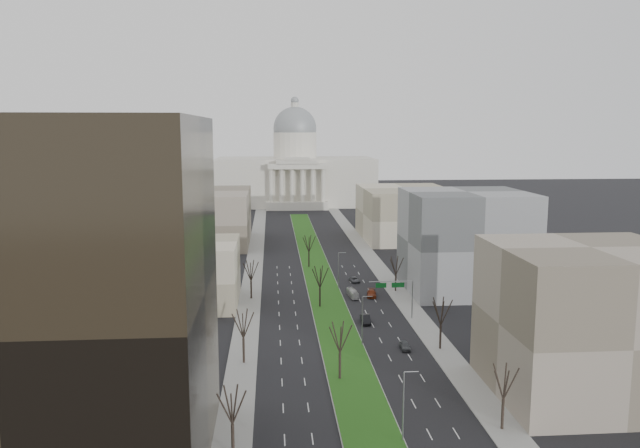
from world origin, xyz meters
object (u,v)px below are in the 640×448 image
car_grey_far (354,280)px  box_van (353,293)px  car_grey_near (405,346)px  car_red (372,294)px  car_black (365,319)px

car_grey_far → box_van: size_ratio=0.67×
car_grey_far → box_van: (-2.31, -14.42, 0.30)m
car_grey_near → box_van: size_ratio=0.61×
box_van → car_red: bearing=-4.1°
car_grey_near → car_red: (-0.25, 35.27, 0.07)m
box_van → car_grey_far: bearing=75.5°
car_black → car_grey_far: car_black is taller
car_black → car_red: (4.42, 19.67, -0.07)m
car_grey_near → box_van: bearing=97.7°
box_van → car_black: bearing=-95.3°
car_black → box_van: box_van is taller
car_black → car_grey_far: (2.28, 33.99, -0.21)m
car_black → car_grey_far: size_ratio=1.13×
car_grey_far → car_red: bearing=-91.0°
car_black → box_van: size_ratio=0.76×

